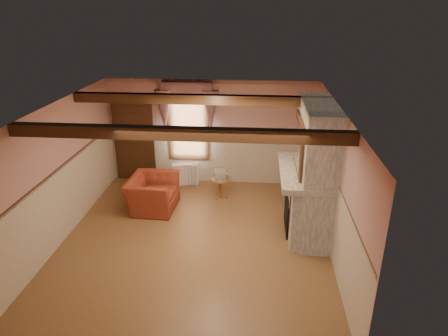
# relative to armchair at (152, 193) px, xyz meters

# --- Properties ---
(floor) EXTENTS (5.50, 6.00, 0.01)m
(floor) POSITION_rel_armchair_xyz_m (1.22, -1.28, -0.39)
(floor) COLOR brown
(floor) RESTS_ON ground
(ceiling) EXTENTS (5.50, 6.00, 0.01)m
(ceiling) POSITION_rel_armchair_xyz_m (1.22, -1.28, 2.41)
(ceiling) COLOR silver
(ceiling) RESTS_ON wall_back
(wall_back) EXTENTS (5.50, 0.02, 2.80)m
(wall_back) POSITION_rel_armchair_xyz_m (1.22, 1.72, 1.01)
(wall_back) COLOR tan
(wall_back) RESTS_ON floor
(wall_front) EXTENTS (5.50, 0.02, 2.80)m
(wall_front) POSITION_rel_armchair_xyz_m (1.22, -4.28, 1.01)
(wall_front) COLOR tan
(wall_front) RESTS_ON floor
(wall_left) EXTENTS (0.02, 6.00, 2.80)m
(wall_left) POSITION_rel_armchair_xyz_m (-1.53, -1.28, 1.01)
(wall_left) COLOR tan
(wall_left) RESTS_ON floor
(wall_right) EXTENTS (0.02, 6.00, 2.80)m
(wall_right) POSITION_rel_armchair_xyz_m (3.97, -1.28, 1.01)
(wall_right) COLOR tan
(wall_right) RESTS_ON floor
(wainscot) EXTENTS (5.50, 6.00, 1.50)m
(wainscot) POSITION_rel_armchair_xyz_m (1.22, -1.28, 0.36)
(wainscot) COLOR beige
(wainscot) RESTS_ON floor
(chair_rail) EXTENTS (5.50, 6.00, 0.08)m
(chair_rail) POSITION_rel_armchair_xyz_m (1.22, -1.28, 1.11)
(chair_rail) COLOR black
(chair_rail) RESTS_ON wainscot
(firebox) EXTENTS (0.20, 0.95, 0.90)m
(firebox) POSITION_rel_armchair_xyz_m (3.22, -0.68, 0.06)
(firebox) COLOR black
(firebox) RESTS_ON floor
(armchair) EXTENTS (1.11, 1.25, 0.79)m
(armchair) POSITION_rel_armchair_xyz_m (0.00, 0.00, 0.00)
(armchair) COLOR maroon
(armchair) RESTS_ON floor
(side_table) EXTENTS (0.60, 0.60, 0.55)m
(side_table) POSITION_rel_armchair_xyz_m (1.56, 0.68, -0.12)
(side_table) COLOR brown
(side_table) RESTS_ON floor
(book_stack) EXTENTS (0.31, 0.36, 0.20)m
(book_stack) POSITION_rel_armchair_xyz_m (1.55, 0.68, 0.26)
(book_stack) COLOR #B7AD8C
(book_stack) RESTS_ON side_table
(radiator) EXTENTS (0.72, 0.39, 0.60)m
(radiator) POSITION_rel_armchair_xyz_m (0.55, 1.42, -0.09)
(radiator) COLOR silver
(radiator) RESTS_ON floor
(bowl) EXTENTS (0.32, 0.32, 0.08)m
(bowl) POSITION_rel_armchair_xyz_m (3.47, -0.47, 1.06)
(bowl) COLOR brown
(bowl) RESTS_ON mantel
(mantel_clock) EXTENTS (0.14, 0.24, 0.20)m
(mantel_clock) POSITION_rel_armchair_xyz_m (3.47, -0.15, 1.13)
(mantel_clock) COLOR #311A0D
(mantel_clock) RESTS_ON mantel
(oil_lamp) EXTENTS (0.11, 0.11, 0.28)m
(oil_lamp) POSITION_rel_armchair_xyz_m (3.47, -0.01, 1.17)
(oil_lamp) COLOR gold
(oil_lamp) RESTS_ON mantel
(candle_red) EXTENTS (0.06, 0.06, 0.16)m
(candle_red) POSITION_rel_armchair_xyz_m (3.47, -1.24, 1.11)
(candle_red) COLOR maroon
(candle_red) RESTS_ON mantel
(jar_yellow) EXTENTS (0.06, 0.06, 0.12)m
(jar_yellow) POSITION_rel_armchair_xyz_m (3.47, -1.16, 1.09)
(jar_yellow) COLOR gold
(jar_yellow) RESTS_ON mantel
(fireplace) EXTENTS (0.85, 2.00, 2.80)m
(fireplace) POSITION_rel_armchair_xyz_m (3.65, -0.68, 1.01)
(fireplace) COLOR gray
(fireplace) RESTS_ON floor
(mantel) EXTENTS (1.05, 2.05, 0.12)m
(mantel) POSITION_rel_armchair_xyz_m (3.47, -0.68, 0.97)
(mantel) COLOR gray
(mantel) RESTS_ON fireplace
(overmantel_mirror) EXTENTS (0.06, 1.44, 1.04)m
(overmantel_mirror) POSITION_rel_armchair_xyz_m (3.28, -0.68, 1.58)
(overmantel_mirror) COLOR silver
(overmantel_mirror) RESTS_ON fireplace
(door) EXTENTS (1.10, 0.10, 2.10)m
(door) POSITION_rel_armchair_xyz_m (-0.88, 1.66, 0.66)
(door) COLOR black
(door) RESTS_ON floor
(window) EXTENTS (1.06, 0.08, 2.02)m
(window) POSITION_rel_armchair_xyz_m (0.62, 1.69, 1.26)
(window) COLOR white
(window) RESTS_ON wall_back
(window_drapes) EXTENTS (1.30, 0.14, 1.40)m
(window_drapes) POSITION_rel_armchair_xyz_m (0.62, 1.60, 1.86)
(window_drapes) COLOR gray
(window_drapes) RESTS_ON wall_back
(ceiling_beam_front) EXTENTS (5.50, 0.18, 0.20)m
(ceiling_beam_front) POSITION_rel_armchair_xyz_m (1.22, -2.48, 2.31)
(ceiling_beam_front) COLOR black
(ceiling_beam_front) RESTS_ON ceiling
(ceiling_beam_back) EXTENTS (5.50, 0.18, 0.20)m
(ceiling_beam_back) POSITION_rel_armchair_xyz_m (1.22, -0.08, 2.31)
(ceiling_beam_back) COLOR black
(ceiling_beam_back) RESTS_ON ceiling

